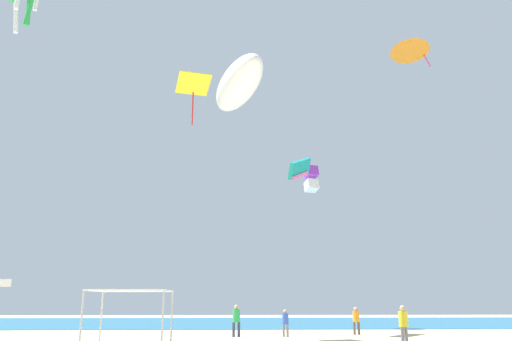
% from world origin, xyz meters
% --- Properties ---
extents(ocean_strip, '(110.00, 25.22, 0.03)m').
position_xyz_m(ocean_strip, '(0.00, 30.95, 0.01)').
color(ocean_strip, '#1E6B93').
rests_on(ocean_strip, ground).
extents(canopy_tent, '(2.92, 2.80, 2.49)m').
position_xyz_m(canopy_tent, '(-5.02, 0.34, 2.35)').
color(canopy_tent, '#B2B2B7').
rests_on(canopy_tent, ground).
extents(person_near_tent, '(0.37, 0.37, 1.57)m').
position_xyz_m(person_near_tent, '(2.02, 11.06, 0.92)').
color(person_near_tent, slate).
rests_on(person_near_tent, ground).
extents(person_leftmost, '(0.44, 0.40, 1.68)m').
position_xyz_m(person_leftmost, '(6.71, 12.90, 0.99)').
color(person_leftmost, brown).
rests_on(person_leftmost, ground).
extents(person_central, '(0.47, 0.44, 1.83)m').
position_xyz_m(person_central, '(-0.89, 11.22, 1.08)').
color(person_central, '#33384C').
rests_on(person_central, ground).
extents(person_rightmost, '(0.44, 0.44, 1.85)m').
position_xyz_m(person_rightmost, '(7.22, 5.32, 1.09)').
color(person_rightmost, slate).
rests_on(person_rightmost, ground).
extents(kite_box_purple, '(1.24, 1.37, 2.24)m').
position_xyz_m(kite_box_purple, '(5.44, 21.23, 12.08)').
color(kite_box_purple, purple).
extents(kite_delta_orange, '(3.33, 3.38, 2.75)m').
position_xyz_m(kite_delta_orange, '(13.69, 18.13, 22.85)').
color(kite_delta_orange, orange).
extents(kite_parafoil_teal, '(2.07, 3.73, 2.41)m').
position_xyz_m(kite_parafoil_teal, '(3.55, 14.42, 11.17)').
color(kite_parafoil_teal, teal).
extents(kite_inflatable_white, '(3.78, 6.96, 2.47)m').
position_xyz_m(kite_inflatable_white, '(-0.95, 5.94, 13.72)').
color(kite_inflatable_white, white).
extents(kite_diamond_yellow, '(2.59, 2.52, 3.27)m').
position_xyz_m(kite_diamond_yellow, '(-3.91, 11.33, 15.99)').
color(kite_diamond_yellow, yellow).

